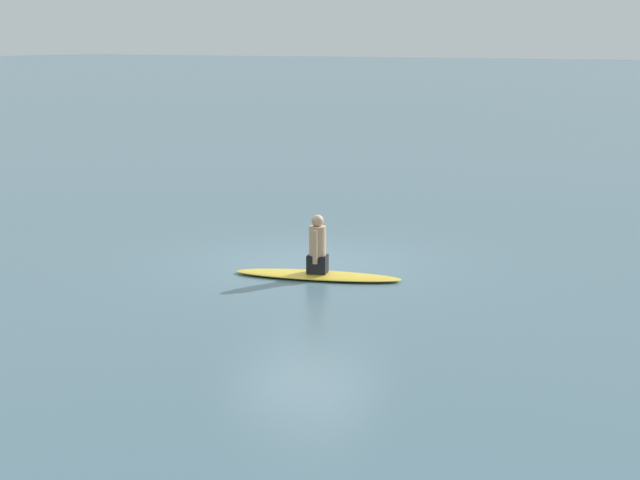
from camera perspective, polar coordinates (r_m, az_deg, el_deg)
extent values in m
plane|color=slate|center=(18.52, -0.77, -1.35)|extent=(400.00, 400.00, 0.00)
ellipsoid|color=gold|center=(17.43, -0.14, -2.01)|extent=(1.59, 3.02, 0.08)
cube|color=black|center=(17.38, -0.14, -1.37)|extent=(0.37, 0.41, 0.32)
cylinder|color=tan|center=(17.30, -0.14, -0.07)|extent=(0.37, 0.37, 0.53)
sphere|color=tan|center=(17.23, -0.14, 1.10)|extent=(0.21, 0.21, 0.21)
cylinder|color=tan|center=(17.14, -0.29, -0.41)|extent=(0.11, 0.11, 0.58)
cylinder|color=tan|center=(17.48, -0.01, -0.18)|extent=(0.11, 0.11, 0.58)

